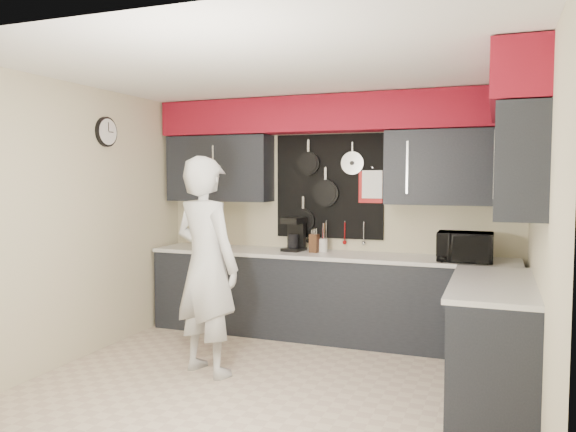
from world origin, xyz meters
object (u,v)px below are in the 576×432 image
at_px(knife_block, 314,243).
at_px(person, 206,266).
at_px(coffee_maker, 295,233).
at_px(utensil_crock, 322,245).
at_px(microwave, 465,247).

xyz_separation_m(knife_block, person, (-0.54, -1.40, -0.06)).
distance_m(knife_block, person, 1.50).
height_order(knife_block, coffee_maker, coffee_maker).
distance_m(utensil_crock, coffee_maker, 0.34).
distance_m(utensil_crock, person, 1.60).
bearing_deg(knife_block, utensil_crock, 52.87).
bearing_deg(knife_block, person, -104.81).
xyz_separation_m(microwave, utensil_crock, (-1.48, 0.18, -0.07)).
bearing_deg(knife_block, coffee_maker, 170.42).
bearing_deg(coffee_maker, knife_block, -7.08).
bearing_deg(person, microwave, -129.49).
bearing_deg(utensil_crock, microwave, -6.91).
xyz_separation_m(coffee_maker, person, (-0.29, -1.47, -0.16)).
bearing_deg(person, utensil_crock, -93.69).
xyz_separation_m(utensil_crock, coffee_maker, (-0.32, -0.00, 0.12)).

